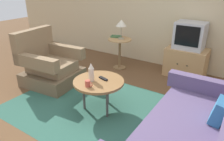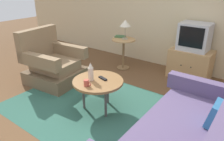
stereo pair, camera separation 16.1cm
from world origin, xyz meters
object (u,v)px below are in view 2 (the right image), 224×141
(tv_stand, at_px, (190,64))
(vase, at_px, (91,72))
(armchair, at_px, (53,65))
(side_table, at_px, (123,48))
(television, at_px, (195,37))
(tv_remote_dark, at_px, (103,78))
(mug, at_px, (87,83))
(table_lamp, at_px, (125,24))
(coffee_table, at_px, (98,83))
(book, at_px, (120,36))

(tv_stand, relative_size, vase, 2.89)
(armchair, relative_size, side_table, 1.52)
(television, relative_size, tv_remote_dark, 3.36)
(side_table, height_order, television, television)
(mug, bearing_deg, table_lamp, 107.66)
(tv_remote_dark, bearing_deg, tv_stand, -94.77)
(armchair, bearing_deg, mug, 64.71)
(table_lamp, bearing_deg, vase, -73.01)
(coffee_table, height_order, book, book)
(armchair, relative_size, book, 3.97)
(coffee_table, bearing_deg, armchair, 169.77)
(tv_stand, height_order, television, television)
(tv_stand, bearing_deg, television, 90.00)
(side_table, distance_m, tv_stand, 1.35)
(coffee_table, relative_size, book, 2.89)
(coffee_table, distance_m, tv_stand, 2.05)
(armchair, xyz_separation_m, coffee_table, (1.30, -0.23, 0.12))
(coffee_table, relative_size, vase, 2.73)
(television, xyz_separation_m, table_lamp, (-1.25, -0.41, 0.15))
(side_table, distance_m, book, 0.26)
(television, distance_m, mug, 2.29)
(armchair, height_order, tv_remote_dark, armchair)
(coffee_table, bearing_deg, side_table, 111.23)
(mug, bearing_deg, tv_remote_dark, 83.09)
(coffee_table, relative_size, mug, 6.11)
(vase, height_order, tv_remote_dark, vase)
(book, bearing_deg, vase, -85.91)
(mug, distance_m, tv_remote_dark, 0.30)
(mug, bearing_deg, vase, 113.72)
(vase, bearing_deg, television, 68.90)
(side_table, height_order, vase, vase)
(side_table, xyz_separation_m, television, (1.28, 0.42, 0.34))
(tv_stand, height_order, tv_remote_dark, tv_stand)
(tv_remote_dark, bearing_deg, mug, 97.96)
(coffee_table, xyz_separation_m, tv_remote_dark, (0.03, 0.07, 0.05))
(table_lamp, height_order, book, table_lamp)
(armchair, relative_size, tv_remote_dark, 6.19)
(television, bearing_deg, tv_stand, -90.00)
(armchair, height_order, coffee_table, armchair)
(side_table, bearing_deg, tv_stand, 17.56)
(mug, bearing_deg, armchair, 160.51)
(coffee_table, height_order, tv_stand, tv_stand)
(mug, xyz_separation_m, tv_remote_dark, (0.04, 0.29, -0.03))
(coffee_table, relative_size, table_lamp, 1.83)
(television, xyz_separation_m, tv_remote_dark, (-0.66, -1.87, -0.32))
(vase, bearing_deg, book, 111.41)
(table_lamp, bearing_deg, book, 155.23)
(tv_remote_dark, bearing_deg, table_lamp, -52.97)
(book, bearing_deg, armchair, -129.83)
(table_lamp, distance_m, book, 0.35)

